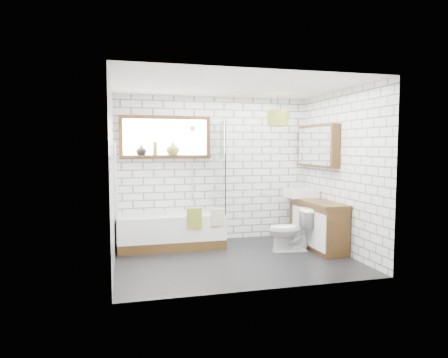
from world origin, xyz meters
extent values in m
cube|color=black|center=(0.00, 0.00, -0.01)|extent=(3.40, 2.60, 0.01)
cube|color=white|center=(0.00, 0.00, 2.50)|extent=(3.40, 2.60, 0.01)
cube|color=white|center=(0.00, 1.30, 1.25)|extent=(3.40, 0.01, 2.50)
cube|color=white|center=(0.00, -1.30, 1.25)|extent=(3.40, 0.01, 2.50)
cube|color=white|center=(-1.70, 0.00, 1.25)|extent=(0.01, 2.60, 2.50)
cube|color=white|center=(1.70, 0.00, 1.25)|extent=(0.01, 2.60, 2.50)
cube|color=#38230F|center=(-0.85, 1.26, 1.80)|extent=(1.52, 0.16, 0.68)
cube|color=white|center=(-1.66, 0.00, 1.20)|extent=(0.06, 0.52, 1.00)
cube|color=#38230F|center=(1.62, 0.60, 1.65)|extent=(0.16, 1.20, 0.70)
cylinder|color=silver|center=(-0.40, 1.26, 1.35)|extent=(0.02, 0.02, 1.30)
cube|color=white|center=(-0.82, 0.93, 0.27)|extent=(1.70, 0.75, 0.55)
cube|color=white|center=(0.01, 0.93, 1.30)|extent=(0.02, 0.72, 1.50)
cube|color=olive|center=(-0.49, 0.55, 0.53)|extent=(0.23, 0.06, 0.32)
cube|color=tan|center=(-0.12, 0.55, 0.53)|extent=(0.21, 0.05, 0.27)
cube|color=#38230F|center=(1.48, 0.30, 0.38)|extent=(0.43, 1.34, 0.77)
cube|color=white|center=(1.42, 0.80, 0.84)|extent=(0.49, 0.43, 0.14)
cylinder|color=silver|center=(1.58, 0.80, 0.89)|extent=(0.03, 0.03, 0.15)
imported|color=white|center=(0.97, 0.22, 0.34)|extent=(0.48, 0.71, 0.67)
imported|color=olive|center=(-0.73, 1.23, 1.60)|extent=(0.24, 0.24, 0.23)
imported|color=black|center=(-1.25, 1.23, 1.57)|extent=(0.23, 0.23, 0.19)
cylinder|color=olive|center=(-1.03, 1.23, 1.59)|extent=(0.09, 0.09, 0.22)
cylinder|color=olive|center=(0.91, 0.63, 2.10)|extent=(0.34, 0.34, 0.25)
camera|label=1|loc=(-1.57, -5.51, 1.64)|focal=32.00mm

